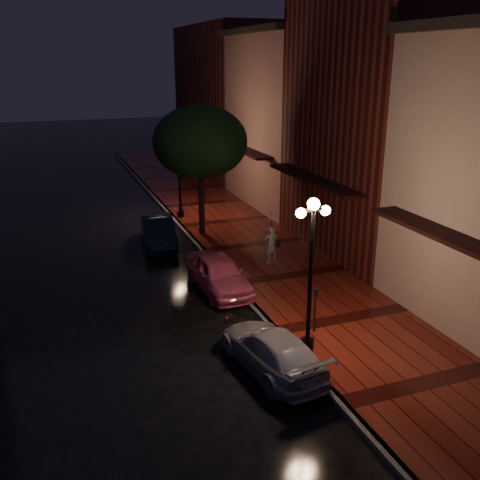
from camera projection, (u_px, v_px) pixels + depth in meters
name	position (u px, v px, depth m)	size (l,w,h in m)	color
ground	(234.00, 287.00, 19.20)	(120.00, 120.00, 0.00)	black
sidewalk	(291.00, 277.00, 19.92)	(4.50, 60.00, 0.15)	#4D130D
curb	(234.00, 285.00, 19.18)	(0.25, 60.00, 0.15)	#595451
storefront_mid	(380.00, 119.00, 21.53)	(5.00, 8.00, 11.00)	#511914
storefront_far	(293.00, 123.00, 28.95)	(5.00, 8.00, 9.00)	#8C5951
storefront_extra	(231.00, 101.00, 37.66)	(5.00, 12.00, 10.00)	#511914
streetlamp_near	(311.00, 267.00, 14.05)	(0.96, 0.36, 4.31)	black
streetlamp_far	(179.00, 169.00, 26.47)	(0.96, 0.36, 4.31)	black
street_tree	(200.00, 144.00, 23.36)	(4.16, 4.16, 5.80)	black
pink_car	(218.00, 274.00, 18.76)	(1.50, 3.72, 1.27)	#EA6082
navy_car	(158.00, 231.00, 23.35)	(1.34, 3.85, 1.27)	black
silver_car	(271.00, 350.00, 13.98)	(1.55, 3.82, 1.11)	#ADACB4
woman_with_umbrella	(271.00, 229.00, 20.57)	(0.89, 0.91, 2.14)	white
parking_meter	(315.00, 306.00, 15.52)	(0.15, 0.14, 1.38)	black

